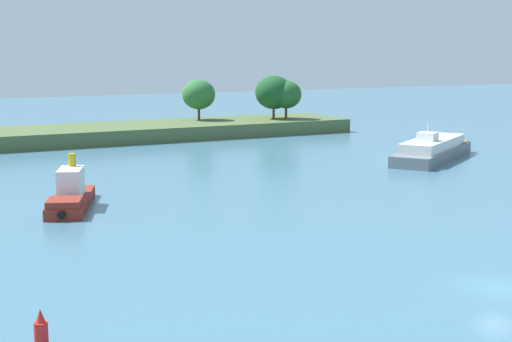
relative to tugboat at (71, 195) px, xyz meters
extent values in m
plane|color=teal|center=(18.08, -35.40, -1.21)|extent=(400.00, 400.00, 0.00)
cube|color=#4C6038|center=(14.33, 49.08, -0.06)|extent=(89.56, 15.50, 2.31)
cylinder|color=#513823|center=(34.81, 52.52, 2.15)|extent=(0.44, 0.44, 2.12)
ellipsoid|color=#2D6B33|center=(34.81, 52.52, 5.52)|extent=(5.78, 5.78, 5.20)
cylinder|color=#513823|center=(47.57, 48.56, 2.10)|extent=(0.44, 0.44, 2.02)
ellipsoid|color=#194C23|center=(47.57, 48.56, 5.75)|extent=(6.60, 6.60, 5.94)
cylinder|color=#513823|center=(49.36, 47.24, 2.16)|extent=(0.44, 0.44, 2.12)
ellipsoid|color=#235B28|center=(49.36, 47.24, 5.40)|extent=(5.46, 5.46, 4.91)
cube|color=maroon|center=(0.09, 0.23, -0.70)|extent=(7.13, 12.07, 1.03)
cube|color=maroon|center=(-1.36, -3.60, 0.11)|extent=(3.86, 4.08, 0.60)
cube|color=white|center=(0.19, 0.51, 1.11)|extent=(3.40, 4.57, 2.60)
cylinder|color=gold|center=(0.71, 1.87, 3.01)|extent=(0.70, 0.70, 1.20)
cylinder|color=black|center=(-2.01, -5.33, -0.60)|extent=(0.76, 0.53, 0.70)
cube|color=slate|center=(50.29, 8.82, -0.47)|extent=(19.75, 15.35, 1.49)
cube|color=white|center=(50.29, 8.82, 0.93)|extent=(15.60, 12.27, 1.30)
cube|color=white|center=(48.17, 7.44, 2.13)|extent=(3.27, 3.24, 1.10)
cube|color=#937551|center=(57.07, 13.25, 0.36)|extent=(5.57, 5.84, 0.16)
cylinder|color=silver|center=(48.17, 7.44, 3.38)|extent=(0.10, 0.10, 1.40)
cylinder|color=red|center=(-8.91, -31.85, -0.61)|extent=(0.70, 0.70, 1.20)
cone|color=red|center=(-8.91, -31.85, 0.34)|extent=(0.49, 0.49, 0.70)
camera|label=1|loc=(-15.32, -68.05, 13.41)|focal=52.17mm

